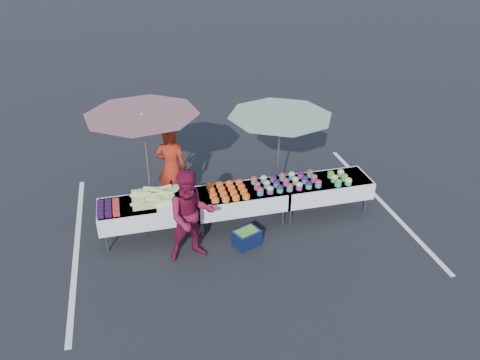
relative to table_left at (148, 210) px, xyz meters
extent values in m
plane|color=black|center=(1.80, 0.00, -0.58)|extent=(80.00, 80.00, 0.00)
cube|color=silver|center=(-1.40, 0.00, -0.58)|extent=(0.10, 5.00, 0.00)
cube|color=silver|center=(5.00, 0.00, -0.58)|extent=(0.10, 5.00, 0.00)
cube|color=white|center=(0.00, 0.00, 0.15)|extent=(1.80, 0.75, 0.04)
cube|color=white|center=(0.00, 0.00, -0.01)|extent=(1.86, 0.81, 0.36)
cylinder|color=slate|center=(-0.82, -0.29, -0.39)|extent=(0.04, 0.04, 0.39)
cylinder|color=slate|center=(-0.82, 0.29, -0.39)|extent=(0.04, 0.04, 0.39)
cylinder|color=slate|center=(0.82, -0.29, -0.39)|extent=(0.04, 0.04, 0.39)
cylinder|color=slate|center=(0.82, 0.29, -0.39)|extent=(0.04, 0.04, 0.39)
cube|color=white|center=(1.80, 0.00, 0.15)|extent=(1.80, 0.75, 0.04)
cube|color=white|center=(1.80, 0.00, -0.01)|extent=(1.86, 0.81, 0.36)
cylinder|color=slate|center=(0.98, -0.29, -0.39)|extent=(0.04, 0.04, 0.39)
cylinder|color=slate|center=(0.98, 0.29, -0.39)|extent=(0.04, 0.04, 0.39)
cylinder|color=slate|center=(2.62, -0.29, -0.39)|extent=(0.04, 0.04, 0.39)
cylinder|color=slate|center=(2.62, 0.29, -0.39)|extent=(0.04, 0.04, 0.39)
cube|color=white|center=(3.60, 0.00, 0.15)|extent=(1.80, 0.75, 0.04)
cube|color=white|center=(3.60, 0.00, -0.01)|extent=(1.86, 0.81, 0.36)
cylinder|color=slate|center=(2.78, -0.29, -0.39)|extent=(0.04, 0.04, 0.39)
cylinder|color=slate|center=(2.78, 0.29, -0.39)|extent=(0.04, 0.04, 0.39)
cylinder|color=slate|center=(4.42, -0.29, -0.39)|extent=(0.04, 0.04, 0.39)
cylinder|color=slate|center=(4.42, 0.29, -0.39)|extent=(0.04, 0.04, 0.39)
cube|color=black|center=(-0.85, -0.27, 0.21)|extent=(0.12, 0.12, 0.08)
cube|color=black|center=(-0.85, -0.13, 0.21)|extent=(0.12, 0.12, 0.08)
cube|color=black|center=(-0.85, 0.01, 0.21)|extent=(0.12, 0.12, 0.08)
cube|color=black|center=(-0.85, 0.15, 0.21)|extent=(0.12, 0.12, 0.08)
cube|color=black|center=(-0.71, -0.27, 0.21)|extent=(0.12, 0.12, 0.08)
cube|color=black|center=(-0.71, -0.13, 0.21)|extent=(0.12, 0.12, 0.08)
cube|color=black|center=(-0.71, 0.01, 0.21)|extent=(0.12, 0.12, 0.08)
cube|color=black|center=(-0.71, 0.15, 0.21)|extent=(0.12, 0.12, 0.08)
cube|color=#B93713|center=(-0.57, -0.27, 0.21)|extent=(0.12, 0.12, 0.08)
cube|color=#B93713|center=(-0.57, -0.13, 0.21)|extent=(0.12, 0.12, 0.08)
cube|color=#B93713|center=(-0.57, 0.01, 0.21)|extent=(0.12, 0.12, 0.08)
cube|color=#B93713|center=(-0.57, 0.15, 0.21)|extent=(0.12, 0.12, 0.08)
cube|color=#A2C062|center=(0.25, 0.05, 0.24)|extent=(1.05, 0.55, 0.14)
cylinder|color=#A2C062|center=(0.55, 0.20, 0.27)|extent=(0.27, 0.09, 0.10)
cylinder|color=#A2C062|center=(-0.13, 0.10, 0.34)|extent=(0.27, 0.14, 0.07)
cylinder|color=#A2C062|center=(0.36, -0.06, 0.38)|extent=(0.27, 0.14, 0.09)
cylinder|color=#A2C062|center=(-0.17, 0.08, 0.28)|extent=(0.27, 0.15, 0.10)
cylinder|color=#A2C062|center=(0.07, -0.01, 0.33)|extent=(0.27, 0.15, 0.08)
cylinder|color=#A2C062|center=(0.21, 0.09, 0.36)|extent=(0.27, 0.10, 0.10)
cylinder|color=#A2C062|center=(0.21, -0.03, 0.36)|extent=(0.27, 0.07, 0.08)
cylinder|color=#A2C062|center=(0.12, -0.13, 0.31)|extent=(0.27, 0.14, 0.09)
cylinder|color=#A2C062|center=(0.09, 0.25, 0.34)|extent=(0.27, 0.12, 0.08)
cylinder|color=#A2C062|center=(0.71, 0.14, 0.29)|extent=(0.27, 0.16, 0.08)
cylinder|color=#A2C062|center=(-0.06, 0.01, 0.34)|extent=(0.27, 0.11, 0.07)
cylinder|color=#A2C062|center=(0.16, -0.18, 0.27)|extent=(0.27, 0.10, 0.07)
cylinder|color=#A2C062|center=(0.36, 0.19, 0.35)|extent=(0.27, 0.12, 0.08)
cylinder|color=#A2C062|center=(-0.18, -0.17, 0.31)|extent=(0.27, 0.15, 0.08)
cylinder|color=#A2C062|center=(-0.09, 0.09, 0.36)|extent=(0.27, 0.10, 0.08)
cylinder|color=#A2C062|center=(0.46, 0.00, 0.32)|extent=(0.27, 0.16, 0.10)
cylinder|color=#A2C062|center=(-0.03, -0.02, 0.38)|extent=(0.27, 0.12, 0.09)
cylinder|color=#A2C062|center=(0.52, -0.18, 0.37)|extent=(0.27, 0.09, 0.07)
cylinder|color=#A2C062|center=(0.58, -0.15, 0.30)|extent=(0.27, 0.10, 0.09)
cylinder|color=#A2C062|center=(0.50, -0.09, 0.28)|extent=(0.27, 0.12, 0.09)
cylinder|color=#A2C062|center=(0.35, 0.28, 0.27)|extent=(0.27, 0.10, 0.08)
cube|color=white|center=(0.30, -0.30, 0.19)|extent=(0.30, 0.25, 0.05)
cylinder|color=orange|center=(1.25, -0.28, 0.19)|extent=(0.15, 0.15, 0.05)
ellipsoid|color=#FF420E|center=(1.25, -0.28, 0.23)|extent=(0.15, 0.15, 0.08)
cylinder|color=orange|center=(1.25, -0.10, 0.19)|extent=(0.15, 0.15, 0.05)
ellipsoid|color=#FF420E|center=(1.25, -0.10, 0.23)|extent=(0.15, 0.15, 0.08)
cylinder|color=orange|center=(1.25, 0.08, 0.19)|extent=(0.15, 0.15, 0.05)
ellipsoid|color=#FF420E|center=(1.25, 0.08, 0.23)|extent=(0.15, 0.15, 0.08)
cylinder|color=orange|center=(1.25, 0.26, 0.19)|extent=(0.15, 0.15, 0.05)
ellipsoid|color=#FF420E|center=(1.25, 0.26, 0.23)|extent=(0.15, 0.15, 0.08)
cylinder|color=orange|center=(1.45, -0.28, 0.19)|extent=(0.15, 0.15, 0.05)
ellipsoid|color=#FF420E|center=(1.45, -0.28, 0.23)|extent=(0.15, 0.15, 0.08)
cylinder|color=orange|center=(1.45, -0.10, 0.19)|extent=(0.15, 0.15, 0.05)
ellipsoid|color=#FF420E|center=(1.45, -0.10, 0.23)|extent=(0.15, 0.15, 0.08)
cylinder|color=orange|center=(1.45, 0.08, 0.19)|extent=(0.15, 0.15, 0.05)
ellipsoid|color=#FF420E|center=(1.45, 0.08, 0.23)|extent=(0.15, 0.15, 0.08)
cylinder|color=orange|center=(1.45, 0.26, 0.19)|extent=(0.15, 0.15, 0.05)
ellipsoid|color=#FF420E|center=(1.45, 0.26, 0.23)|extent=(0.15, 0.15, 0.08)
cylinder|color=orange|center=(1.65, -0.28, 0.19)|extent=(0.15, 0.15, 0.05)
ellipsoid|color=#FF420E|center=(1.65, -0.28, 0.23)|extent=(0.15, 0.15, 0.08)
cylinder|color=orange|center=(1.65, -0.10, 0.19)|extent=(0.15, 0.15, 0.05)
ellipsoid|color=#FF420E|center=(1.65, -0.10, 0.23)|extent=(0.15, 0.15, 0.08)
cylinder|color=orange|center=(1.65, 0.08, 0.19)|extent=(0.15, 0.15, 0.05)
ellipsoid|color=#FF420E|center=(1.65, 0.08, 0.23)|extent=(0.15, 0.15, 0.08)
cylinder|color=orange|center=(1.65, 0.26, 0.19)|extent=(0.15, 0.15, 0.05)
ellipsoid|color=#FF420E|center=(1.65, 0.26, 0.23)|extent=(0.15, 0.15, 0.08)
cylinder|color=orange|center=(1.85, -0.28, 0.19)|extent=(0.15, 0.15, 0.05)
ellipsoid|color=#FF420E|center=(1.85, -0.28, 0.23)|extent=(0.15, 0.15, 0.08)
cylinder|color=orange|center=(1.85, -0.10, 0.19)|extent=(0.15, 0.15, 0.05)
ellipsoid|color=#FF420E|center=(1.85, -0.10, 0.23)|extent=(0.15, 0.15, 0.08)
cylinder|color=orange|center=(1.85, 0.08, 0.19)|extent=(0.15, 0.15, 0.05)
ellipsoid|color=#FF420E|center=(1.85, 0.08, 0.23)|extent=(0.15, 0.15, 0.08)
cylinder|color=orange|center=(1.85, 0.26, 0.19)|extent=(0.15, 0.15, 0.05)
ellipsoid|color=#FF420E|center=(1.85, 0.26, 0.23)|extent=(0.15, 0.15, 0.08)
cylinder|color=#277DB8|center=(2.15, -0.22, 0.22)|extent=(0.13, 0.13, 0.10)
ellipsoid|color=maroon|center=(2.15, -0.22, 0.28)|extent=(0.14, 0.14, 0.10)
cylinder|color=#A2229D|center=(2.15, 0.00, 0.22)|extent=(0.13, 0.13, 0.10)
ellipsoid|color=maroon|center=(2.15, 0.00, 0.28)|extent=(0.14, 0.14, 0.10)
cylinder|color=#29A666|center=(2.15, 0.22, 0.22)|extent=(0.13, 0.13, 0.10)
ellipsoid|color=maroon|center=(2.15, 0.22, 0.28)|extent=(0.14, 0.14, 0.10)
cylinder|color=#A2229D|center=(2.35, -0.22, 0.22)|extent=(0.13, 0.13, 0.10)
ellipsoid|color=tan|center=(2.35, -0.22, 0.28)|extent=(0.14, 0.14, 0.10)
cylinder|color=#29A666|center=(2.35, 0.00, 0.22)|extent=(0.13, 0.13, 0.10)
ellipsoid|color=tan|center=(2.35, 0.00, 0.28)|extent=(0.14, 0.14, 0.10)
cylinder|color=#277DB8|center=(2.35, 0.22, 0.22)|extent=(0.13, 0.13, 0.10)
ellipsoid|color=tan|center=(2.35, 0.22, 0.28)|extent=(0.14, 0.14, 0.10)
cylinder|color=#29A666|center=(2.55, -0.22, 0.22)|extent=(0.13, 0.13, 0.10)
ellipsoid|color=black|center=(2.55, -0.22, 0.28)|extent=(0.14, 0.14, 0.10)
cylinder|color=#277DB8|center=(2.55, 0.00, 0.22)|extent=(0.13, 0.13, 0.10)
ellipsoid|color=black|center=(2.55, 0.00, 0.28)|extent=(0.14, 0.14, 0.10)
cylinder|color=#A2229D|center=(2.55, 0.22, 0.22)|extent=(0.13, 0.13, 0.10)
ellipsoid|color=black|center=(2.55, 0.22, 0.28)|extent=(0.14, 0.14, 0.10)
cylinder|color=#277DB8|center=(2.75, -0.22, 0.22)|extent=(0.13, 0.13, 0.10)
ellipsoid|color=maroon|center=(2.75, -0.22, 0.28)|extent=(0.14, 0.14, 0.10)
cylinder|color=#A2229D|center=(2.75, 0.00, 0.22)|extent=(0.13, 0.13, 0.10)
ellipsoid|color=maroon|center=(2.75, 0.00, 0.28)|extent=(0.14, 0.14, 0.10)
cylinder|color=#29A666|center=(2.75, 0.22, 0.22)|extent=(0.13, 0.13, 0.10)
ellipsoid|color=maroon|center=(2.75, 0.22, 0.28)|extent=(0.14, 0.14, 0.10)
cylinder|color=#A2229D|center=(2.95, -0.22, 0.22)|extent=(0.13, 0.13, 0.10)
ellipsoid|color=tan|center=(2.95, -0.22, 0.28)|extent=(0.14, 0.14, 0.10)
cylinder|color=#29A666|center=(2.95, 0.00, 0.22)|extent=(0.13, 0.13, 0.10)
ellipsoid|color=tan|center=(2.95, 0.00, 0.28)|extent=(0.14, 0.14, 0.10)
cylinder|color=#277DB8|center=(2.95, 0.22, 0.22)|extent=(0.13, 0.13, 0.10)
ellipsoid|color=tan|center=(2.95, 0.22, 0.28)|extent=(0.14, 0.14, 0.10)
cylinder|color=#29A666|center=(3.15, -0.22, 0.22)|extent=(0.13, 0.13, 0.10)
ellipsoid|color=black|center=(3.15, -0.22, 0.28)|extent=(0.14, 0.14, 0.10)
cylinder|color=#277DB8|center=(3.15, 0.00, 0.22)|extent=(0.13, 0.13, 0.10)
ellipsoid|color=black|center=(3.15, 0.00, 0.28)|extent=(0.14, 0.14, 0.10)
cylinder|color=#A2229D|center=(3.15, 0.22, 0.22)|extent=(0.13, 0.13, 0.10)
ellipsoid|color=black|center=(3.15, 0.22, 0.28)|extent=(0.14, 0.14, 0.10)
cylinder|color=#277DB8|center=(3.35, -0.22, 0.22)|extent=(0.13, 0.13, 0.10)
ellipsoid|color=maroon|center=(3.35, -0.22, 0.28)|extent=(0.14, 0.14, 0.10)
cylinder|color=#A2229D|center=(3.35, 0.00, 0.22)|extent=(0.13, 0.13, 0.10)
ellipsoid|color=maroon|center=(3.35, 0.00, 0.28)|extent=(0.14, 0.14, 0.10)
cylinder|color=#29A666|center=(3.35, 0.22, 0.22)|extent=(0.13, 0.13, 0.10)
ellipsoid|color=maroon|center=(3.35, 0.22, 0.28)|extent=(0.14, 0.14, 0.10)
cylinder|color=#29A666|center=(3.75, -0.28, 0.21)|extent=(0.14, 0.14, 0.08)
ellipsoid|color=#347F22|center=(3.75, -0.28, 0.26)|extent=(0.14, 0.14, 0.11)
cylinder|color=#29A666|center=(3.75, -0.10, 0.21)|extent=(0.14, 0.14, 0.08)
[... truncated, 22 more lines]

